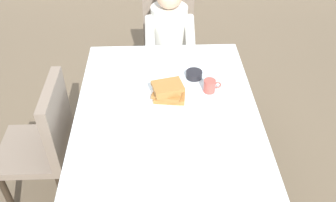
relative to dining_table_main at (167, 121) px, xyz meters
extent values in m
plane|color=brown|center=(0.00, 0.00, -0.65)|extent=(14.00, 14.00, 0.00)
cube|color=silver|center=(0.00, 0.00, 0.07)|extent=(1.10, 1.50, 0.04)
cube|color=silver|center=(0.00, 0.76, -0.04)|extent=(1.10, 0.01, 0.18)
cube|color=silver|center=(-0.56, 0.00, -0.04)|extent=(0.01, 1.50, 0.18)
cube|color=silver|center=(0.56, 0.00, -0.04)|extent=(0.01, 1.50, 0.18)
cylinder|color=brown|center=(-0.47, 0.67, -0.30)|extent=(0.07, 0.07, 0.70)
cylinder|color=brown|center=(0.47, 0.67, -0.30)|extent=(0.07, 0.07, 0.70)
cube|color=#7A6B5B|center=(0.06, 1.07, -0.23)|extent=(0.44, 0.44, 0.05)
cube|color=#7A6B5B|center=(0.06, 1.27, 0.04)|extent=(0.44, 0.06, 0.48)
cylinder|color=#2D2319|center=(0.24, 0.89, -0.45)|extent=(0.04, 0.04, 0.40)
cylinder|color=#2D2319|center=(-0.12, 0.89, -0.45)|extent=(0.04, 0.04, 0.40)
cylinder|color=#2D2319|center=(0.24, 1.25, -0.45)|extent=(0.04, 0.04, 0.40)
cylinder|color=#2D2319|center=(-0.12, 1.25, -0.45)|extent=(0.04, 0.04, 0.40)
cylinder|color=silver|center=(0.06, 1.05, 0.03)|extent=(0.30, 0.30, 0.46)
cylinder|color=silver|center=(0.22, 0.91, 0.10)|extent=(0.08, 0.29, 0.23)
cylinder|color=silver|center=(-0.10, 0.91, 0.10)|extent=(0.08, 0.29, 0.23)
cylinder|color=#383D51|center=(0.14, 0.87, -0.43)|extent=(0.10, 0.10, 0.45)
cylinder|color=#383D51|center=(-0.02, 0.87, -0.43)|extent=(0.10, 0.10, 0.45)
cube|color=#7A6B5B|center=(-0.87, 0.00, -0.23)|extent=(0.44, 0.44, 0.05)
cube|color=#7A6B5B|center=(-0.67, 0.00, 0.04)|extent=(0.06, 0.44, 0.48)
cylinder|color=#2D2319|center=(-1.05, -0.18, -0.45)|extent=(0.04, 0.04, 0.40)
cylinder|color=#2D2319|center=(-1.05, 0.18, -0.45)|extent=(0.04, 0.04, 0.40)
cylinder|color=#2D2319|center=(-0.69, -0.18, -0.45)|extent=(0.04, 0.04, 0.40)
cylinder|color=#2D2319|center=(-0.69, 0.18, -0.45)|extent=(0.04, 0.04, 0.40)
cylinder|color=white|center=(0.01, 0.10, 0.10)|extent=(0.28, 0.28, 0.02)
cube|color=#A36B33|center=(0.02, 0.10, 0.12)|extent=(0.20, 0.15, 0.03)
cube|color=#A36B33|center=(0.01, 0.09, 0.15)|extent=(0.20, 0.18, 0.03)
cube|color=#A36B33|center=(0.00, 0.09, 0.17)|extent=(0.17, 0.14, 0.03)
cube|color=#A36B33|center=(0.01, 0.10, 0.20)|extent=(0.21, 0.17, 0.03)
cylinder|color=#B24C42|center=(0.28, 0.18, 0.13)|extent=(0.08, 0.08, 0.08)
torus|color=#B24C42|center=(0.33, 0.18, 0.14)|extent=(0.05, 0.01, 0.05)
cylinder|color=black|center=(0.19, 0.33, 0.11)|extent=(0.11, 0.11, 0.04)
cone|color=silver|center=(-0.25, 0.27, 0.13)|extent=(0.08, 0.08, 0.07)
cube|color=silver|center=(-0.18, 0.08, 0.09)|extent=(0.02, 0.18, 0.00)
cube|color=silver|center=(0.20, 0.08, 0.09)|extent=(0.02, 0.20, 0.00)
cube|color=silver|center=(0.05, -0.24, 0.09)|extent=(0.15, 0.03, 0.00)
cube|color=white|center=(-0.27, -0.04, 0.09)|extent=(0.18, 0.13, 0.01)
camera|label=1|loc=(-0.06, -1.64, 1.54)|focal=38.82mm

